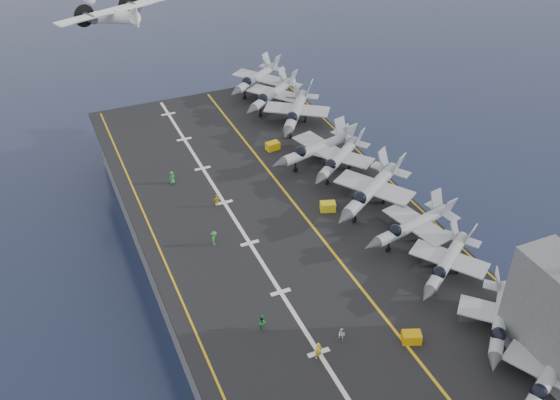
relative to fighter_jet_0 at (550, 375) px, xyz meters
name	(u,v)px	position (x,y,z in m)	size (l,w,h in m)	color
ground	(291,290)	(-12.15, 33.21, -12.78)	(500.00, 500.00, 0.00)	#142135
hull	(292,263)	(-12.15, 33.21, -7.78)	(36.00, 90.00, 10.00)	#56595E
flight_deck	(292,233)	(-12.15, 33.21, -2.58)	(38.00, 92.00, 0.40)	black
foul_line	(312,226)	(-9.15, 33.21, -2.36)	(0.35, 90.00, 0.02)	gold
landing_centerline	(250,243)	(-18.15, 33.21, -2.36)	(0.50, 90.00, 0.02)	silver
deck_edge_port	(167,265)	(-29.15, 33.21, -2.36)	(0.25, 90.00, 0.02)	gold
deck_edge_stbd	(411,200)	(6.35, 33.21, -2.36)	(0.25, 90.00, 0.02)	gold
fighter_jet_0	(550,375)	(0.00, 0.00, 0.00)	(16.38, 14.36, 4.77)	gray
fighter_jet_1	(501,318)	(0.75, 7.99, -0.06)	(15.77, 15.78, 4.65)	gray
fighter_jet_2	(447,261)	(1.13, 17.94, 0.00)	(16.50, 15.35, 4.77)	#9FA8B1
fighter_jet_3	(413,224)	(1.31, 25.52, 0.12)	(16.09, 12.35, 5.02)	#8C959C
fighter_jet_4	(371,189)	(0.35, 34.37, 0.48)	(19.81, 18.20, 5.72)	gray
fighter_jet_5	(339,157)	(0.54, 44.14, 0.14)	(17.41, 16.56, 5.04)	#8C959C
fighter_jet_6	(318,147)	(-1.26, 47.80, 0.32)	(17.60, 13.84, 5.40)	#9CA4AC
fighter_jet_7	(296,110)	(0.83, 60.32, 0.49)	(18.54, 19.85, 5.74)	#999FA9
fighter_jet_8	(273,94)	(-0.06, 68.41, 0.26)	(18.26, 17.20, 5.28)	#9FA7AF
tow_cart_a	(411,337)	(-8.41, 10.70, -1.78)	(2.35, 1.94, 1.21)	#CE9706
tow_cart_b	(328,206)	(-5.58, 35.75, -1.76)	(2.42, 1.96, 1.25)	yellow
tow_cart_c	(273,146)	(-6.00, 54.30, -1.75)	(2.27, 1.64, 1.26)	#E1B80C
crew_1	(319,351)	(-18.50, 12.61, -1.35)	(1.32, 0.96, 2.06)	yellow
crew_2	(262,322)	(-22.23, 18.80, -1.42)	(0.80, 1.17, 1.93)	#248437
crew_3	(214,238)	(-22.40, 34.78, -1.36)	(1.28, 1.47, 2.05)	#268828
crew_4	(217,201)	(-19.32, 42.83, -1.48)	(1.23, 0.97, 1.81)	yellow
crew_5	(172,178)	(-23.49, 51.01, -1.40)	(1.42, 1.25, 1.97)	#268C33
crew_7	(342,334)	(-15.13, 13.86, -1.58)	(0.99, 1.14, 1.60)	silver
transport_plane	(115,18)	(-22.32, 90.73, 10.19)	(27.00, 22.89, 5.41)	silver
fighter_jet_9	(256,77)	(-0.06, 76.21, 0.26)	(18.26, 17.20, 5.28)	#9FA7AF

